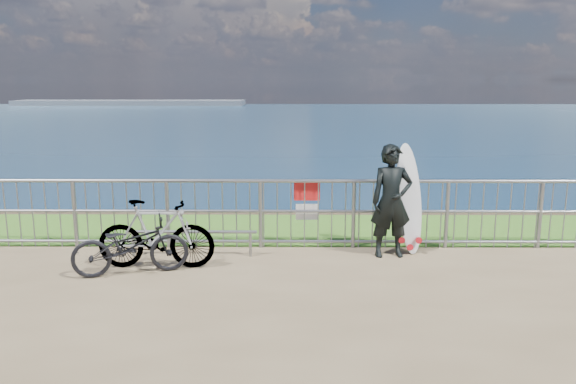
{
  "coord_description": "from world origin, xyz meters",
  "views": [
    {
      "loc": [
        0.01,
        -7.19,
        2.68
      ],
      "look_at": [
        -0.05,
        1.2,
        1.0
      ],
      "focal_mm": 35.0,
      "sensor_mm": 36.0,
      "label": 1
    }
  ],
  "objects_px": {
    "surfer": "(391,201)",
    "bicycle_near": "(130,245)",
    "bicycle_far": "(156,234)",
    "surfboard": "(409,203)"
  },
  "relations": [
    {
      "from": "surfboard",
      "to": "bicycle_near",
      "type": "bearing_deg",
      "value": -165.3
    },
    {
      "from": "bicycle_near",
      "to": "surfboard",
      "type": "bearing_deg",
      "value": -92.48
    },
    {
      "from": "surfer",
      "to": "bicycle_near",
      "type": "xyz_separation_m",
      "value": [
        -3.77,
        -0.86,
        -0.45
      ]
    },
    {
      "from": "bicycle_near",
      "to": "surfer",
      "type": "bearing_deg",
      "value": -94.34
    },
    {
      "from": "surfer",
      "to": "bicycle_far",
      "type": "relative_size",
      "value": 1.03
    },
    {
      "from": "surfer",
      "to": "surfboard",
      "type": "distance_m",
      "value": 0.39
    },
    {
      "from": "surfer",
      "to": "bicycle_far",
      "type": "distance_m",
      "value": 3.54
    },
    {
      "from": "surfboard",
      "to": "surfer",
      "type": "bearing_deg",
      "value": -146.21
    },
    {
      "from": "surfer",
      "to": "bicycle_near",
      "type": "relative_size",
      "value": 1.09
    },
    {
      "from": "surfer",
      "to": "bicycle_far",
      "type": "height_order",
      "value": "surfer"
    }
  ]
}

